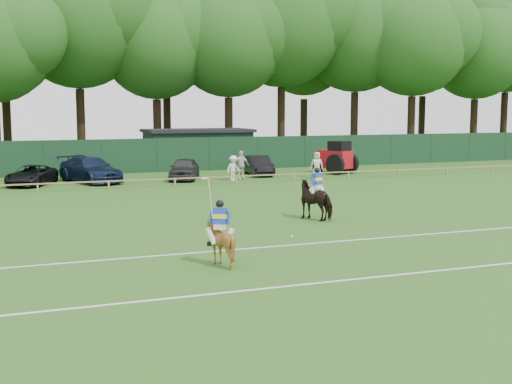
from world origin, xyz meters
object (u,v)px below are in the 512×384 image
horse_chestnut (220,242)px  spectator_left (233,168)px  spectator_mid (241,165)px  utility_shed (198,148)px  hatch_grey (184,169)px  spectator_right (317,165)px  sedan_navy (90,170)px  tractor (337,158)px  horse_dark (317,200)px  polo_ball (292,237)px  suv_black (31,175)px  estate_black (258,165)px

horse_chestnut → spectator_left: bearing=-80.4°
spectator_mid → utility_shed: (-0.05, 9.93, 0.58)m
hatch_grey → utility_shed: 9.51m
spectator_right → utility_shed: 12.01m
hatch_grey → spectator_left: 3.27m
sedan_navy → spectator_right: (14.74, -2.74, 0.07)m
spectator_left → tractor: 8.70m
hatch_grey → tractor: tractor is taller
horse_dark → spectator_mid: size_ratio=1.04×
hatch_grey → spectator_left: size_ratio=2.61×
spectator_mid → spectator_right: size_ratio=1.09×
horse_chestnut → utility_shed: bearing=-75.4°
spectator_left → polo_ball: bearing=-124.9°
horse_chestnut → suv_black: size_ratio=0.32×
suv_black → hatch_grey: (9.62, -0.28, 0.11)m
horse_chestnut → polo_ball: bearing=-110.5°
spectator_right → hatch_grey: bearing=-159.7°
utility_shed → estate_black: bearing=-74.3°
sedan_navy → spectator_left: (8.88, -2.31, 0.01)m
suv_black → estate_black: bearing=27.8°
utility_shed → polo_ball: bearing=-99.8°
horse_dark → spectator_left: bearing=-121.1°
spectator_left → spectator_right: spectator_right is taller
spectator_right → tractor: 3.43m
hatch_grey → estate_black: (5.68, 1.08, -0.04)m
spectator_mid → tractor: (7.83, 1.29, 0.16)m
estate_black → utility_shed: size_ratio=0.50×
horse_chestnut → tractor: tractor is taller
polo_ball → spectator_right: bearing=61.3°
horse_dark → tractor: bearing=-145.0°
estate_black → spectator_right: spectator_right is taller
spectator_right → utility_shed: (-5.22, 10.80, 0.66)m
sedan_navy → horse_chestnut: bearing=-108.6°
spectator_mid → hatch_grey: bearing=158.3°
hatch_grey → utility_shed: bearing=90.7°
utility_shed → sedan_navy: bearing=-139.8°
spectator_mid → polo_ball: size_ratio=21.28×
utility_shed → tractor: 11.70m
polo_ball → tractor: 24.84m
sedan_navy → tractor: tractor is taller
horse_dark → horse_chestnut: horse_dark is taller
spectator_right → spectator_left: bearing=-151.1°
horse_chestnut → suv_black: bearing=-50.5°
horse_chestnut → estate_black: (11.16, 25.24, -0.02)m
horse_dark → spectator_left: 16.03m
spectator_mid → utility_shed: 9.95m
suv_black → spectator_left: size_ratio=2.71×
estate_black → tractor: (5.71, -0.92, 0.43)m
horse_dark → spectator_mid: (2.47, 16.37, 0.12)m
suv_black → hatch_grey: hatch_grey is taller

